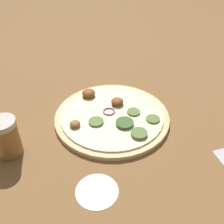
% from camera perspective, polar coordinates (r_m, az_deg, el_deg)
% --- Properties ---
extents(ground_plane, '(3.00, 3.00, 0.00)m').
position_cam_1_polar(ground_plane, '(0.68, 0.00, -1.43)').
color(ground_plane, brown).
extents(pizza, '(0.29, 0.29, 0.03)m').
position_cam_1_polar(pizza, '(0.67, -0.03, -0.86)').
color(pizza, beige).
rests_on(pizza, ground_plane).
extents(spice_jar, '(0.06, 0.06, 0.09)m').
position_cam_1_polar(spice_jar, '(0.60, -21.99, -5.18)').
color(spice_jar, olive).
rests_on(spice_jar, ground_plane).
extents(flour_patch, '(0.08, 0.08, 0.00)m').
position_cam_1_polar(flour_patch, '(0.53, -3.29, -16.80)').
color(flour_patch, white).
rests_on(flour_patch, ground_plane).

